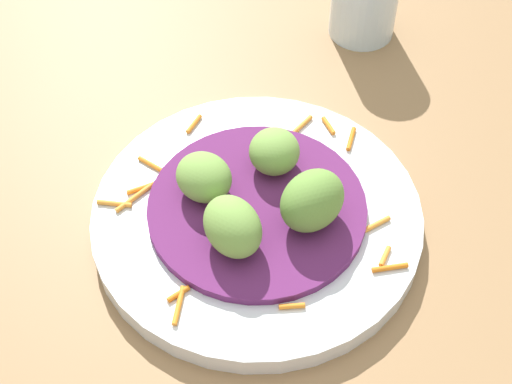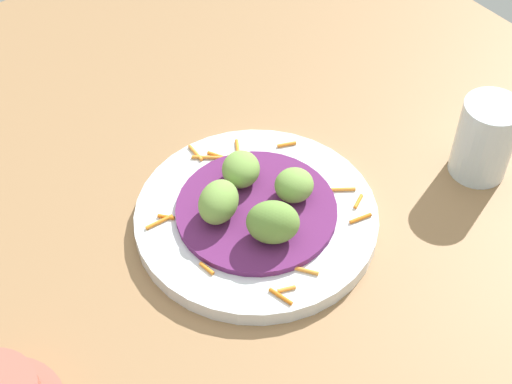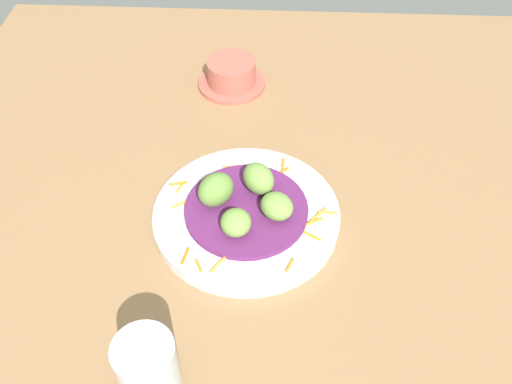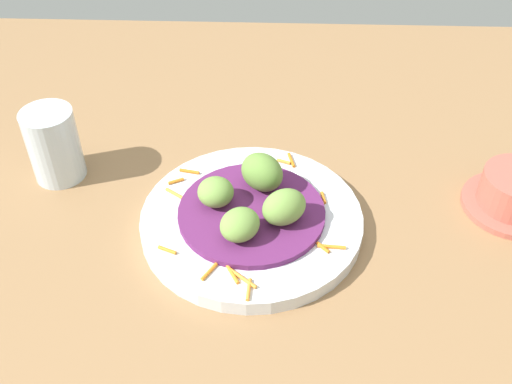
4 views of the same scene
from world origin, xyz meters
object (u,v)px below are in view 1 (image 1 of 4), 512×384
(guac_scoop_right, at_px, (204,177))
(guac_scoop_back, at_px, (238,232))
(guac_scoop_center, at_px, (274,151))
(guac_scoop_left, at_px, (312,200))
(main_plate, at_px, (257,218))

(guac_scoop_right, relative_size, guac_scoop_back, 0.88)
(guac_scoop_back, bearing_deg, guac_scoop_center, -14.47)
(guac_scoop_right, bearing_deg, guac_scoop_left, -104.47)
(guac_scoop_center, relative_size, guac_scoop_right, 0.91)
(guac_scoop_center, bearing_deg, main_plate, 165.53)
(main_plate, bearing_deg, guac_scoop_right, 75.53)
(main_plate, bearing_deg, guac_scoop_back, 165.53)
(main_plate, height_order, guac_scoop_back, guac_scoop_back)
(main_plate, height_order, guac_scoop_center, guac_scoop_center)
(main_plate, distance_m, guac_scoop_left, 0.06)
(guac_scoop_left, bearing_deg, guac_scoop_center, 30.53)
(guac_scoop_center, distance_m, guac_scoop_right, 0.06)
(main_plate, distance_m, guac_scoop_right, 0.06)
(main_plate, distance_m, guac_scoop_center, 0.06)
(guac_scoop_back, bearing_deg, guac_scoop_left, -59.47)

